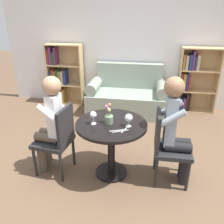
% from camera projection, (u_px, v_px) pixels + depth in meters
% --- Properties ---
extents(ground_plane, '(16.00, 16.00, 0.00)m').
position_uv_depth(ground_plane, '(111.00, 173.00, 3.05)').
color(ground_plane, brown).
extents(back_wall, '(5.20, 0.05, 2.70)m').
position_uv_depth(back_wall, '(131.00, 40.00, 4.66)').
color(back_wall, silver).
rests_on(back_wall, ground_plane).
extents(round_table, '(0.84, 0.84, 0.72)m').
position_uv_depth(round_table, '(111.00, 135.00, 2.82)').
color(round_table, black).
rests_on(round_table, ground_plane).
extents(couch, '(1.54, 0.80, 0.92)m').
position_uv_depth(couch, '(127.00, 97.00, 4.70)').
color(couch, gray).
rests_on(couch, ground_plane).
extents(bookshelf_left, '(0.73, 0.28, 1.26)m').
position_uv_depth(bookshelf_left, '(62.00, 76.00, 5.04)').
color(bookshelf_left, tan).
rests_on(bookshelf_left, ground_plane).
extents(bookshelf_right, '(0.73, 0.28, 1.26)m').
position_uv_depth(bookshelf_right, '(193.00, 80.00, 4.63)').
color(bookshelf_right, tan).
rests_on(bookshelf_right, ground_plane).
extents(chair_left, '(0.47, 0.47, 0.90)m').
position_uv_depth(chair_left, '(58.00, 137.00, 2.89)').
color(chair_left, '#232326').
rests_on(chair_left, ground_plane).
extents(chair_right, '(0.43, 0.43, 0.90)m').
position_uv_depth(chair_right, '(167.00, 144.00, 2.76)').
color(chair_right, '#232326').
rests_on(chair_right, ground_plane).
extents(person_left, '(0.44, 0.37, 1.26)m').
position_uv_depth(person_left, '(50.00, 122.00, 2.84)').
color(person_left, brown).
rests_on(person_left, ground_plane).
extents(person_right, '(0.42, 0.34, 1.30)m').
position_uv_depth(person_right, '(176.00, 128.00, 2.66)').
color(person_right, black).
rests_on(person_right, ground_plane).
extents(wine_glass_left, '(0.08, 0.08, 0.15)m').
position_uv_depth(wine_glass_left, '(93.00, 115.00, 2.70)').
color(wine_glass_left, white).
rests_on(wine_glass_left, round_table).
extents(wine_glass_right, '(0.09, 0.09, 0.15)m').
position_uv_depth(wine_glass_right, '(129.00, 118.00, 2.64)').
color(wine_glass_right, white).
rests_on(wine_glass_right, round_table).
extents(flower_vase, '(0.10, 0.10, 0.24)m').
position_uv_depth(flower_vase, '(109.00, 117.00, 2.73)').
color(flower_vase, gray).
rests_on(flower_vase, round_table).
extents(knife_left_setting, '(0.18, 0.08, 0.00)m').
position_uv_depth(knife_left_setting, '(118.00, 130.00, 2.59)').
color(knife_left_setting, silver).
rests_on(knife_left_setting, round_table).
extents(fork_left_setting, '(0.07, 0.18, 0.00)m').
position_uv_depth(fork_left_setting, '(125.00, 129.00, 2.62)').
color(fork_left_setting, silver).
rests_on(fork_left_setting, round_table).
extents(knife_right_setting, '(0.17, 0.10, 0.00)m').
position_uv_depth(knife_right_setting, '(120.00, 131.00, 2.58)').
color(knife_right_setting, silver).
rests_on(knife_right_setting, round_table).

